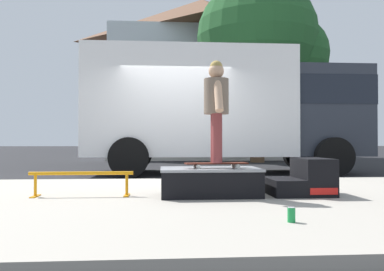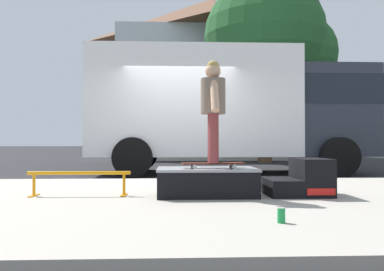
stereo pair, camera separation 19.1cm
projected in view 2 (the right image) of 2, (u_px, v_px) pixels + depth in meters
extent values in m
plane|color=black|center=(181.00, 182.00, 7.77)|extent=(140.00, 140.00, 0.00)
cube|color=#A8A093|center=(184.00, 202.00, 4.77)|extent=(50.00, 5.00, 0.12)
cube|color=black|center=(207.00, 182.00, 4.92)|extent=(1.21, 0.72, 0.35)
cube|color=gray|center=(207.00, 169.00, 4.92)|extent=(1.23, 0.74, 0.03)
cube|color=black|center=(281.00, 187.00, 4.96)|extent=(0.38, 0.67, 0.21)
cube|color=black|center=(311.00, 177.00, 4.98)|extent=(0.38, 0.67, 0.46)
cube|color=red|center=(321.00, 192.00, 4.64)|extent=(0.34, 0.01, 0.08)
cylinder|color=orange|center=(79.00, 173.00, 4.92)|extent=(1.27, 0.04, 0.04)
cylinder|color=orange|center=(34.00, 185.00, 4.89)|extent=(0.04, 0.04, 0.28)
cube|color=orange|center=(34.00, 195.00, 4.89)|extent=(0.06, 0.28, 0.01)
cylinder|color=orange|center=(124.00, 184.00, 4.94)|extent=(0.04, 0.04, 0.28)
cube|color=orange|center=(124.00, 195.00, 4.94)|extent=(0.06, 0.28, 0.01)
cube|color=#4C1E14|center=(213.00, 163.00, 4.89)|extent=(0.80, 0.29, 0.02)
cylinder|color=silver|center=(231.00, 165.00, 5.01)|extent=(0.06, 0.04, 0.05)
cylinder|color=silver|center=(234.00, 166.00, 4.84)|extent=(0.06, 0.04, 0.05)
cylinder|color=silver|center=(192.00, 166.00, 4.93)|extent=(0.06, 0.04, 0.05)
cylinder|color=silver|center=(194.00, 167.00, 4.76)|extent=(0.06, 0.04, 0.05)
cylinder|color=brown|center=(212.00, 138.00, 4.97)|extent=(0.12, 0.12, 0.61)
cylinder|color=brown|center=(214.00, 138.00, 4.81)|extent=(0.12, 0.12, 0.61)
cylinder|color=#726051|center=(213.00, 96.00, 4.90)|extent=(0.31, 0.31, 0.44)
cylinder|color=tan|center=(212.00, 99.00, 5.09)|extent=(0.10, 0.27, 0.42)
cylinder|color=tan|center=(215.00, 95.00, 4.71)|extent=(0.10, 0.27, 0.42)
sphere|color=tan|center=(213.00, 71.00, 4.90)|extent=(0.19, 0.19, 0.19)
sphere|color=tan|center=(213.00, 67.00, 4.91)|extent=(0.16, 0.16, 0.16)
cylinder|color=#198C3F|center=(281.00, 215.00, 3.26)|extent=(0.07, 0.07, 0.12)
cylinder|color=silver|center=(281.00, 208.00, 3.27)|extent=(0.06, 0.06, 0.00)
cube|color=white|center=(193.00, 104.00, 10.01)|extent=(5.00, 2.35, 2.60)
cube|color=#282D38|center=(326.00, 113.00, 10.16)|extent=(1.90, 2.16, 2.20)
cube|color=black|center=(326.00, 94.00, 10.17)|extent=(1.92, 2.19, 0.70)
cylinder|color=black|center=(305.00, 154.00, 11.31)|extent=(0.90, 0.28, 0.90)
cylinder|color=black|center=(340.00, 157.00, 8.96)|extent=(0.90, 0.28, 0.90)
cylinder|color=black|center=(141.00, 154.00, 11.10)|extent=(0.90, 0.28, 0.90)
cylinder|color=black|center=(133.00, 157.00, 8.75)|extent=(0.90, 0.28, 0.90)
cylinder|color=brown|center=(265.00, 120.00, 15.34)|extent=(0.56, 0.56, 3.31)
sphere|color=#235628|center=(264.00, 38.00, 15.40)|extent=(4.74, 4.74, 4.74)
sphere|color=#235628|center=(297.00, 54.00, 15.44)|extent=(3.08, 3.08, 3.08)
cube|color=silver|center=(211.00, 100.00, 20.83)|extent=(9.00, 7.50, 6.00)
cube|color=#B2ADA3|center=(220.00, 128.00, 16.81)|extent=(9.00, 0.50, 2.80)
pyramid|color=brown|center=(211.00, 22.00, 20.90)|extent=(9.54, 7.95, 2.40)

